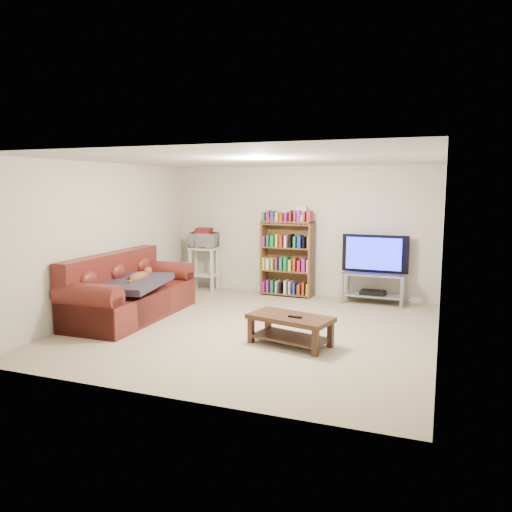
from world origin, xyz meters
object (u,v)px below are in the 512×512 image
at_px(tv_stand, 373,283).
at_px(sofa, 127,295).
at_px(bookshelf, 287,258).
at_px(coffee_table, 290,325).

bearing_deg(tv_stand, sofa, -145.74).
bearing_deg(sofa, bookshelf, 49.96).
bearing_deg(coffee_table, tv_stand, 89.61).
distance_m(tv_stand, bookshelf, 1.63).
height_order(sofa, coffee_table, sofa).
xyz_separation_m(tv_stand, bookshelf, (-1.59, 0.05, 0.36)).
relative_size(coffee_table, bookshelf, 0.83).
relative_size(coffee_table, tv_stand, 1.08).
distance_m(sofa, tv_stand, 4.17).
xyz_separation_m(sofa, bookshelf, (1.89, 2.34, 0.38)).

